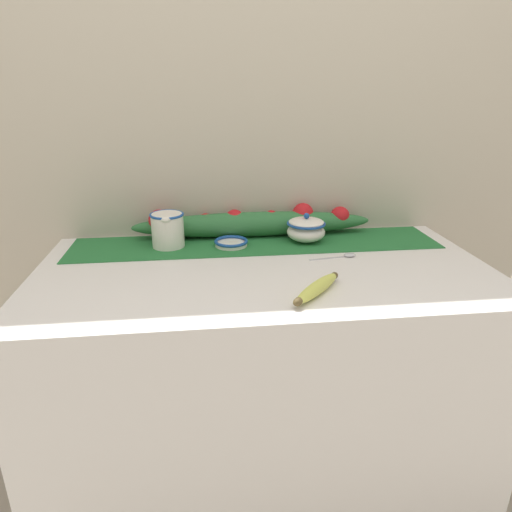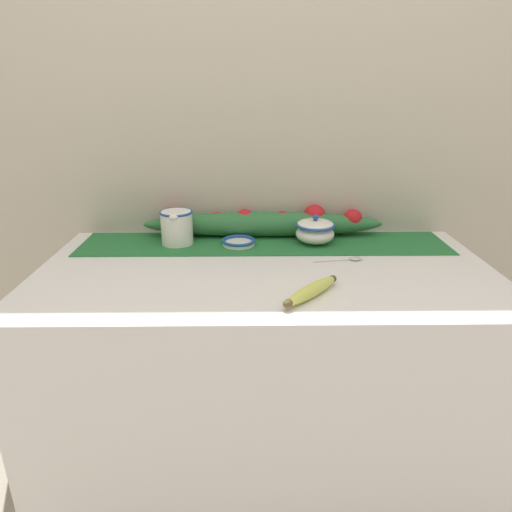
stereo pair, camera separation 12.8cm
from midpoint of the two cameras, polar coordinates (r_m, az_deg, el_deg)
The scene contains 10 objects.
ground_plane at distance 1.88m, azimuth -1.35°, elevation -28.46°, with size 12.00×12.00×0.00m, color gray.
countertop at distance 1.56m, azimuth -1.49°, elevation -17.31°, with size 1.32×0.69×0.92m, color silver.
back_wall at distance 1.61m, azimuth -2.99°, elevation 12.75°, with size 2.12×0.04×2.40m, color #B7AD99.
table_runner at distance 1.53m, azimuth -2.41°, elevation 1.56°, with size 1.22×0.24×0.00m, color #236B33.
cream_pitcher at distance 1.52m, azimuth -13.37°, elevation 3.30°, with size 0.11×0.13×0.11m.
sugar_bowl at distance 1.54m, azimuth 3.92°, elevation 3.34°, with size 0.13×0.13×0.10m.
small_dish at distance 1.51m, azimuth -5.56°, elevation 1.63°, with size 0.11×0.11×0.02m.
banana at distance 1.16m, azimuth 4.51°, elevation -4.08°, with size 0.17×0.18×0.03m.
spoon at distance 1.43m, azimuth 8.82°, elevation 0.03°, with size 0.15×0.04×0.01m.
poinsettia_garland at distance 1.59m, azimuth -2.62°, elevation 4.14°, with size 0.84×0.10×0.11m.
Camera 1 is at (-0.17, -1.23, 1.42)m, focal length 32.00 mm.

